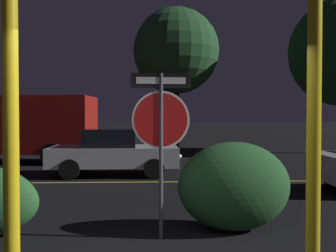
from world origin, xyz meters
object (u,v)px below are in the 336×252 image
object	(u,v)px
passing_car_2	(114,152)
delivery_truck	(10,124)
tree_1	(176,51)
yellow_pole_right	(314,152)
stop_sign	(161,121)
yellow_pole_left	(11,142)
hedge_bush_2	(234,186)

from	to	relation	value
passing_car_2	delivery_truck	distance (m)	5.70
tree_1	yellow_pole_right	bearing A→B (deg)	-88.87
yellow_pole_right	delivery_truck	size ratio (longest dim) A/B	0.47
stop_sign	yellow_pole_left	size ratio (longest dim) A/B	0.76
yellow_pole_right	tree_1	xyz separation A→B (m)	(-0.31, 15.98, 3.76)
yellow_pole_left	hedge_bush_2	xyz separation A→B (m)	(2.42, 2.86, -0.90)
hedge_bush_2	stop_sign	bearing A→B (deg)	-163.78
yellow_pole_left	delivery_truck	size ratio (longest dim) A/B	0.51
passing_car_2	tree_1	size ratio (longest dim) A/B	0.54
yellow_pole_left	delivery_truck	xyz separation A→B (m)	(-4.56, 12.15, -0.08)
delivery_truck	yellow_pole_left	bearing A→B (deg)	-155.30
hedge_bush_2	tree_1	distance (m)	14.35
passing_car_2	delivery_truck	xyz separation A→B (m)	(-4.47, 3.43, 0.82)
hedge_bush_2	delivery_truck	size ratio (longest dim) A/B	0.28
yellow_pole_left	yellow_pole_right	xyz separation A→B (m)	(2.67, 0.50, -0.14)
yellow_pole_left	yellow_pole_right	size ratio (longest dim) A/B	1.09
passing_car_2	tree_1	world-z (taller)	tree_1
stop_sign	passing_car_2	bearing A→B (deg)	99.22
delivery_truck	tree_1	world-z (taller)	tree_1
passing_car_2	yellow_pole_left	bearing A→B (deg)	-0.45
yellow_pole_left	passing_car_2	world-z (taller)	yellow_pole_left
yellow_pole_right	tree_1	distance (m)	16.42
stop_sign	delivery_truck	world-z (taller)	delivery_truck
hedge_bush_2	tree_1	xyz separation A→B (m)	(-0.06, 13.62, 4.53)
delivery_truck	tree_1	distance (m)	8.96
delivery_truck	hedge_bush_2	bearing A→B (deg)	-138.96
hedge_bush_2	passing_car_2	world-z (taller)	passing_car_2
stop_sign	tree_1	world-z (taller)	tree_1
stop_sign	delivery_truck	bearing A→B (deg)	118.15
yellow_pole_left	tree_1	distance (m)	17.03
yellow_pole_left	delivery_truck	bearing A→B (deg)	110.59
yellow_pole_right	passing_car_2	distance (m)	8.70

